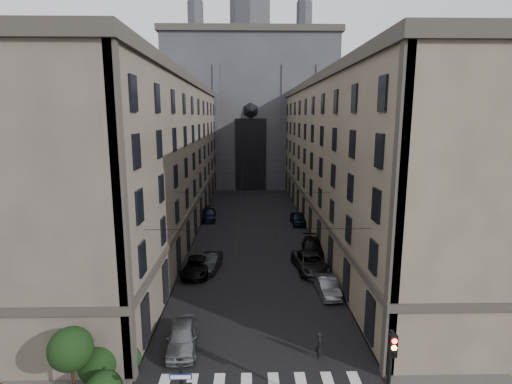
{
  "coord_description": "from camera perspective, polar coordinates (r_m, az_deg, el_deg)",
  "views": [
    {
      "loc": [
        -0.65,
        -13.76,
        14.33
      ],
      "look_at": [
        -0.1,
        11.3,
        9.59
      ],
      "focal_mm": 28.0,
      "sensor_mm": 36.0,
      "label": 1
    }
  ],
  "objects": [
    {
      "name": "pedestrian",
      "position": [
        25.96,
        9.0,
        -20.78
      ],
      "size": [
        0.42,
        0.62,
        1.65
      ],
      "primitive_type": "imported",
      "rotation": [
        0.0,
        0.0,
        1.61
      ],
      "color": "black",
      "rests_on": "ground"
    },
    {
      "name": "car_right_midfar",
      "position": [
        42.85,
        8.1,
        -7.81
      ],
      "size": [
        2.84,
        5.75,
        1.61
      ],
      "primitive_type": "imported",
      "rotation": [
        0.0,
        0.0,
        -0.11
      ],
      "color": "black",
      "rests_on": "ground"
    },
    {
      "name": "gothic_tower",
      "position": [
        88.79,
        -0.84,
        12.95
      ],
      "size": [
        35.0,
        23.0,
        58.0
      ],
      "color": "#2D2D33",
      "rests_on": "ground"
    },
    {
      "name": "sidewalk_right",
      "position": [
        52.95,
        11.01,
        -5.11
      ],
      "size": [
        7.0,
        80.0,
        0.15
      ],
      "primitive_type": "cube",
      "color": "#383533",
      "rests_on": "ground"
    },
    {
      "name": "traffic_light_right",
      "position": [
        20.17,
        18.56,
        -23.09
      ],
      "size": [
        0.34,
        0.5,
        5.2
      ],
      "color": "black",
      "rests_on": "ground"
    },
    {
      "name": "building_right",
      "position": [
        51.95,
        14.55,
        4.86
      ],
      "size": [
        13.6,
        60.6,
        18.85
      ],
      "color": "brown",
      "rests_on": "ground"
    },
    {
      "name": "car_left_midfar",
      "position": [
        37.85,
        -8.42,
        -10.48
      ],
      "size": [
        2.65,
        5.3,
        1.44
      ],
      "primitive_type": "imported",
      "rotation": [
        0.0,
        0.0,
        -0.05
      ],
      "color": "black",
      "rests_on": "ground"
    },
    {
      "name": "car_left_midnear",
      "position": [
        38.83,
        -6.51,
        -9.86
      ],
      "size": [
        2.15,
        4.63,
        1.47
      ],
      "primitive_type": "imported",
      "rotation": [
        0.0,
        0.0,
        -0.14
      ],
      "color": "black",
      "rests_on": "ground"
    },
    {
      "name": "car_left_far",
      "position": [
        56.75,
        -6.83,
        -3.19
      ],
      "size": [
        2.53,
        5.46,
        1.54
      ],
      "primitive_type": "imported",
      "rotation": [
        0.0,
        0.0,
        0.07
      ],
      "color": "black",
      "rests_on": "ground"
    },
    {
      "name": "building_left",
      "position": [
        51.62,
        -15.64,
        4.77
      ],
      "size": [
        13.6,
        60.6,
        18.85
      ],
      "color": "#4E453C",
      "rests_on": "ground"
    },
    {
      "name": "car_left_near",
      "position": [
        26.94,
        -10.48,
        -19.66
      ],
      "size": [
        2.18,
        4.75,
        1.58
      ],
      "primitive_type": "imported",
      "rotation": [
        0.0,
        0.0,
        0.07
      ],
      "color": "slate",
      "rests_on": "ground"
    },
    {
      "name": "tram_wires",
      "position": [
        49.9,
        -0.48,
        2.55
      ],
      "size": [
        14.0,
        60.0,
        0.43
      ],
      "color": "black",
      "rests_on": "ground"
    },
    {
      "name": "car_right_near",
      "position": [
        33.97,
        10.14,
        -13.13
      ],
      "size": [
        1.66,
        4.28,
        1.39
      ],
      "primitive_type": "imported",
      "rotation": [
        0.0,
        0.0,
        0.05
      ],
      "color": "slate",
      "rests_on": "ground"
    },
    {
      "name": "shrub_cluster",
      "position": [
        23.96,
        -22.38,
        -21.69
      ],
      "size": [
        3.9,
        4.4,
        3.9
      ],
      "color": "black",
      "rests_on": "sidewalk_left"
    },
    {
      "name": "car_right_far",
      "position": [
        54.26,
        6.06,
        -3.79
      ],
      "size": [
        2.01,
        4.77,
        1.61
      ],
      "primitive_type": "imported",
      "rotation": [
        0.0,
        0.0,
        0.02
      ],
      "color": "black",
      "rests_on": "ground"
    },
    {
      "name": "car_right_midnear",
      "position": [
        38.48,
        7.77,
        -9.96
      ],
      "size": [
        3.31,
        6.1,
        1.63
      ],
      "primitive_type": "imported",
      "rotation": [
        0.0,
        0.0,
        0.11
      ],
      "color": "black",
      "rests_on": "ground"
    },
    {
      "name": "sidewalk_left",
      "position": [
        52.69,
        -12.02,
        -5.23
      ],
      "size": [
        7.0,
        80.0,
        0.15
      ],
      "primitive_type": "cube",
      "color": "#383533",
      "rests_on": "ground"
    }
  ]
}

